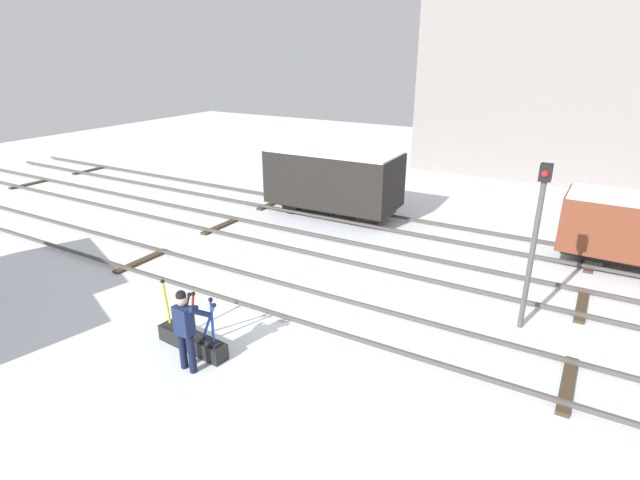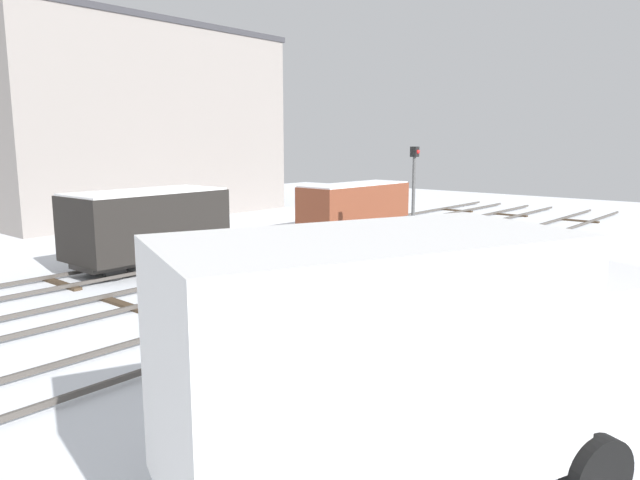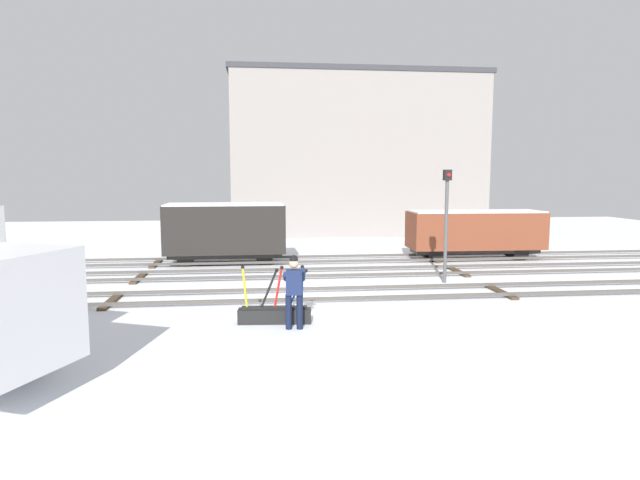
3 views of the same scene
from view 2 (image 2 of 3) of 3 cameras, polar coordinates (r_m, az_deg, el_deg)
The scene contains 12 objects.
ground_plane at distance 16.66m, azimuth 5.78°, elevation -4.44°, with size 60.00×60.00×0.00m, color silver.
track_main_line at distance 16.63m, azimuth 5.78°, elevation -4.06°, with size 44.00×1.94×0.18m.
track_siding_near at distance 18.89m, azimuth -3.27°, elevation -2.37°, with size 44.00×1.94×0.18m.
track_siding_far at distance 21.21m, azimuth -9.51°, elevation -1.16°, with size 44.00×1.94×0.18m.
switch_lever_frame at distance 14.22m, azimuth 11.78°, elevation -6.01°, with size 1.82×0.50×1.45m.
rail_worker at distance 14.17m, azimuth 14.72°, elevation -3.02°, with size 0.57×0.69×1.78m.
delivery_truck at distance 6.68m, azimuth 10.05°, elevation -10.87°, with size 6.38×4.31×3.10m.
signal_post at distance 21.16m, azimuth 9.14°, elevation 4.96°, with size 0.24×0.32×3.84m.
apartment_building at distance 33.18m, azimuth -17.00°, elevation 10.94°, with size 15.87×6.04×10.04m.
freight_car_near_switch at distance 26.64m, azimuth 3.43°, elevation 3.62°, with size 5.81×2.10×2.14m.
freight_car_far_end at distance 19.25m, azimuth -16.51°, elevation 1.47°, with size 4.92×2.40×2.51m.
perched_bird_roof_left at distance 35.47m, azimuth -10.90°, elevation 19.32°, with size 0.28×0.21×0.13m.
Camera 2 is at (-13.26, -9.24, 4.04)m, focal length 32.78 mm.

